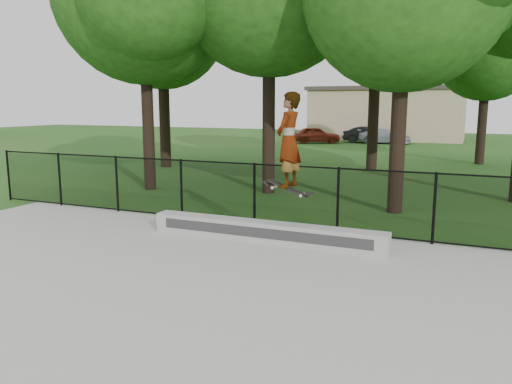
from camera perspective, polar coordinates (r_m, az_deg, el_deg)
ground at (r=7.17m, az=-20.06°, el=-14.54°), size 100.00×100.00×0.00m
concrete_slab at (r=7.16m, az=-20.07°, el=-14.32°), size 14.00×12.00×0.06m
grind_ledge at (r=10.46m, az=1.00°, el=-4.57°), size 5.11×0.40×0.42m
car_a at (r=37.80m, az=6.85°, el=6.50°), size 3.89×2.79×1.24m
car_b at (r=38.92m, az=12.68°, el=6.41°), size 3.44×1.59×1.21m
car_c at (r=38.26m, az=14.48°, el=6.20°), size 3.58×1.74×1.11m
skater_airborne at (r=9.89m, az=3.76°, el=5.79°), size 0.80×0.72×2.09m
chainlink_fence at (r=11.71m, az=-0.19°, el=-0.28°), size 16.06×0.06×1.50m
distant_building at (r=43.18m, az=14.77°, el=8.73°), size 12.40×6.40×4.30m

